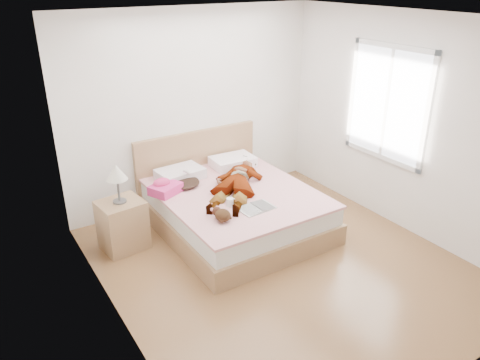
{
  "coord_description": "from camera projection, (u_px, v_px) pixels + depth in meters",
  "views": [
    {
      "loc": [
        -2.72,
        -3.44,
        2.98
      ],
      "look_at": [
        0.0,
        0.85,
        0.7
      ],
      "focal_mm": 35.0,
      "sensor_mm": 36.0,
      "label": 1
    }
  ],
  "objects": [
    {
      "name": "magazine",
      "position": [
        256.0,
        208.0,
        5.3
      ],
      "size": [
        0.42,
        0.29,
        0.02
      ],
      "color": "silver",
      "rests_on": "bed"
    },
    {
      "name": "coffee_mug",
      "position": [
        230.0,
        202.0,
        5.35
      ],
      "size": [
        0.12,
        0.09,
        0.09
      ],
      "color": "white",
      "rests_on": "bed"
    },
    {
      "name": "ground",
      "position": [
        281.0,
        264.0,
        5.2
      ],
      "size": [
        4.0,
        4.0,
        0.0
      ],
      "primitive_type": "plane",
      "color": "#54321A",
      "rests_on": "ground"
    },
    {
      "name": "nightstand",
      "position": [
        122.0,
        221.0,
        5.38
      ],
      "size": [
        0.53,
        0.48,
        1.04
      ],
      "color": "olive",
      "rests_on": "ground"
    },
    {
      "name": "bed",
      "position": [
        232.0,
        206.0,
        5.88
      ],
      "size": [
        1.8,
        2.08,
        1.0
      ],
      "color": "olive",
      "rests_on": "ground"
    },
    {
      "name": "phone",
      "position": [
        186.0,
        172.0,
        5.85
      ],
      "size": [
        0.09,
        0.09,
        0.05
      ],
      "primitive_type": "cube",
      "rotation": [
        0.44,
        0.0,
        0.82
      ],
      "color": "silver",
      "rests_on": "bed"
    },
    {
      "name": "woman",
      "position": [
        237.0,
        178.0,
        5.81
      ],
      "size": [
        1.53,
        1.57,
        0.22
      ],
      "primitive_type": "imported",
      "rotation": [
        0.0,
        0.0,
        -0.75
      ],
      "color": "white",
      "rests_on": "bed"
    },
    {
      "name": "plush_toy",
      "position": [
        222.0,
        215.0,
        5.02
      ],
      "size": [
        0.19,
        0.27,
        0.14
      ],
      "color": "black",
      "rests_on": "bed"
    },
    {
      "name": "room_shell",
      "position": [
        387.0,
        104.0,
        5.68
      ],
      "size": [
        4.0,
        4.0,
        4.0
      ],
      "color": "white",
      "rests_on": "ground"
    },
    {
      "name": "hair",
      "position": [
        180.0,
        181.0,
        5.9
      ],
      "size": [
        0.58,
        0.64,
        0.08
      ],
      "primitive_type": "ellipsoid",
      "rotation": [
        0.0,
        0.0,
        0.29
      ],
      "color": "black",
      "rests_on": "bed"
    },
    {
      "name": "towel",
      "position": [
        165.0,
        187.0,
        5.65
      ],
      "size": [
        0.44,
        0.4,
        0.19
      ],
      "color": "#E83F9C",
      "rests_on": "bed"
    }
  ]
}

